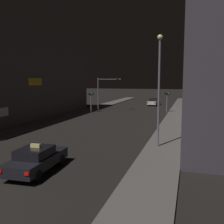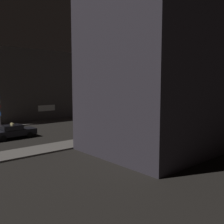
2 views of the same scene
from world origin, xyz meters
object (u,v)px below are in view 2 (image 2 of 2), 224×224
taxi (13,131)px  far_car (216,108)px  traffic_light_left_kerb (138,102)px  sign_pole_left (0,108)px  traffic_light_overhead (155,93)px  street_lamp_near_block (103,89)px  traffic_light_right_kerb (202,104)px

taxi → far_car: taxi is taller
far_car → traffic_light_left_kerb: size_ratio=1.42×
traffic_light_left_kerb → sign_pole_left: sign_pole_left is taller
traffic_light_overhead → street_lamp_near_block: 25.09m
traffic_light_left_kerb → street_lamp_near_block: (12.93, -18.97, 2.77)m
far_car → traffic_light_left_kerb: 16.90m
far_car → traffic_light_overhead: 13.55m
far_car → traffic_light_right_kerb: bearing=-73.1°
traffic_light_overhead → traffic_light_left_kerb: size_ratio=1.72×
traffic_light_left_kerb → sign_pole_left: 24.95m
sign_pole_left → far_car: bearing=76.9°
traffic_light_left_kerb → street_lamp_near_block: street_lamp_near_block is taller
sign_pole_left → street_lamp_near_block: (14.04, 5.95, 2.59)m
taxi → traffic_light_right_kerb: bearing=80.7°
traffic_light_overhead → far_car: bearing=59.9°
sign_pole_left → taxi: bearing=-8.6°
traffic_light_right_kerb → street_lamp_near_block: size_ratio=0.40×
far_car → sign_pole_left: sign_pole_left is taller
sign_pole_left → street_lamp_near_block: bearing=23.0°
traffic_light_overhead → traffic_light_left_kerb: bearing=-114.6°
traffic_light_right_kerb → sign_pole_left: size_ratio=0.81×
traffic_light_left_kerb → street_lamp_near_block: bearing=-55.7°
sign_pole_left → street_lamp_near_block: 15.47m
sign_pole_left → traffic_light_left_kerb: bearing=87.5°
traffic_light_right_kerb → sign_pole_left: bearing=-114.8°
traffic_light_left_kerb → traffic_light_right_kerb: (11.74, 2.84, 0.07)m
taxi → sign_pole_left: size_ratio=1.09×
taxi → street_lamp_near_block: (5.94, 7.18, 4.40)m
traffic_light_left_kerb → traffic_light_right_kerb: size_ratio=0.97×
far_car → sign_pole_left: (-9.23, -39.65, 1.81)m
traffic_light_overhead → traffic_light_right_kerb: 10.34m
far_car → sign_pole_left: size_ratio=1.11×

